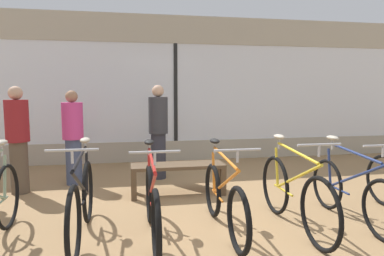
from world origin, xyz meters
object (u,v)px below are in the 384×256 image
object	(u,v)px
bicycle_center	(224,199)
bicycle_right	(351,191)
customer_by_window	(73,136)
customer_mid_floor	(158,130)
customer_near_rack	(18,138)
bicycle_center_left	(152,204)
display_bench	(178,170)
bicycle_left	(82,202)
bicycle_center_right	(294,194)

from	to	relation	value
bicycle_center	bicycle_right	bearing A→B (deg)	-0.25
customer_by_window	customer_mid_floor	size ratio (longest dim) A/B	0.94
customer_near_rack	customer_by_window	xyz separation A→B (m)	(0.74, 0.38, -0.04)
bicycle_center_left	display_bench	distance (m)	1.60
bicycle_left	bicycle_center_right	xyz separation A→B (m)	(2.32, -0.13, 0.00)
bicycle_right	bicycle_center_right	bearing A→B (deg)	-176.10
bicycle_right	bicycle_center_left	bearing A→B (deg)	-178.91
customer_by_window	bicycle_center_left	bearing A→B (deg)	-64.54
display_bench	customer_mid_floor	size ratio (longest dim) A/B	0.84
customer_mid_floor	customer_near_rack	bearing A→B (deg)	-166.55
bicycle_center_right	bicycle_left	bearing A→B (deg)	176.69
bicycle_left	bicycle_center_right	distance (m)	2.32
customer_by_window	customer_mid_floor	xyz separation A→B (m)	(1.43, 0.14, 0.06)
customer_near_rack	customer_by_window	bearing A→B (deg)	27.23
bicycle_center_right	customer_mid_floor	size ratio (longest dim) A/B	1.07
bicycle_right	customer_mid_floor	bearing A→B (deg)	129.56
bicycle_center_right	bicycle_right	xyz separation A→B (m)	(0.75, 0.05, -0.03)
bicycle_center	customer_near_rack	distance (m)	3.36
bicycle_left	bicycle_center_right	bearing A→B (deg)	-3.31
bicycle_right	bicycle_left	bearing A→B (deg)	178.45
bicycle_center	customer_by_window	size ratio (longest dim) A/B	1.07
display_bench	bicycle_center_right	bearing A→B (deg)	-54.10
customer_mid_floor	display_bench	bearing A→B (deg)	-78.77
bicycle_right	customer_near_rack	distance (m)	4.70
bicycle_center_right	display_bench	xyz separation A→B (m)	(-1.11, 1.53, -0.02)
bicycle_center_right	customer_by_window	size ratio (longest dim) A/B	1.14
customer_by_window	display_bench	bearing A→B (deg)	-28.35
bicycle_left	customer_near_rack	xyz separation A→B (m)	(-1.16, 1.90, 0.45)
bicycle_center	bicycle_center_right	bearing A→B (deg)	-4.13
display_bench	customer_near_rack	world-z (taller)	customer_near_rack
bicycle_left	bicycle_center	size ratio (longest dim) A/B	1.06
bicycle_left	bicycle_right	world-z (taller)	bicycle_left
bicycle_right	customer_near_rack	world-z (taller)	customer_near_rack
customer_near_rack	customer_mid_floor	xyz separation A→B (m)	(2.17, 0.52, 0.02)
customer_mid_floor	bicycle_center	bearing A→B (deg)	-78.54
bicycle_center	bicycle_center_left	bearing A→B (deg)	-176.26
bicycle_left	customer_mid_floor	bearing A→B (deg)	67.35
bicycle_center_right	customer_near_rack	size ratio (longest dim) A/B	1.09
bicycle_center_left	customer_near_rack	size ratio (longest dim) A/B	1.05
customer_near_rack	customer_mid_floor	world-z (taller)	customer_mid_floor
display_bench	customer_by_window	size ratio (longest dim) A/B	0.89
customer_near_rack	bicycle_center_right	bearing A→B (deg)	-30.28
bicycle_left	bicycle_right	xyz separation A→B (m)	(3.07, -0.08, -0.03)
bicycle_right	customer_mid_floor	xyz separation A→B (m)	(-2.06, 2.50, 0.50)
bicycle_center_right	display_bench	world-z (taller)	bicycle_center_right
customer_near_rack	bicycle_center_left	bearing A→B (deg)	-47.06
display_bench	customer_mid_floor	world-z (taller)	customer_mid_floor
bicycle_center_left	bicycle_right	bearing A→B (deg)	1.09
customer_near_rack	bicycle_center	bearing A→B (deg)	-36.43
bicycle_center_left	bicycle_center_right	xyz separation A→B (m)	(1.59, -0.01, 0.02)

